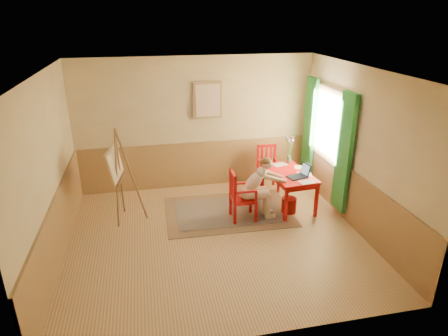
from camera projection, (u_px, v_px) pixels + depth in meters
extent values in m
cube|color=tan|center=(216.00, 238.00, 6.72)|extent=(5.00, 4.50, 0.02)
cube|color=white|center=(215.00, 71.00, 5.66)|extent=(5.00, 4.50, 0.02)
cube|color=tan|center=(196.00, 124.00, 8.24)|extent=(5.00, 0.02, 2.80)
cube|color=tan|center=(255.00, 236.00, 4.14)|extent=(5.00, 0.02, 2.80)
cube|color=tan|center=(47.00, 174.00, 5.71)|extent=(0.02, 4.50, 2.80)
cube|color=tan|center=(360.00, 151.00, 6.67)|extent=(0.02, 4.50, 2.80)
cube|color=#9F7646|center=(197.00, 164.00, 8.55)|extent=(5.00, 0.04, 1.00)
cube|color=#9F7646|center=(59.00, 227.00, 6.06)|extent=(0.04, 4.50, 1.00)
cube|color=#9F7646|center=(352.00, 198.00, 7.00)|extent=(0.04, 4.50, 1.00)
cube|color=white|center=(330.00, 125.00, 7.60)|extent=(0.02, 1.00, 1.30)
cube|color=#A07E53|center=(329.00, 125.00, 7.60)|extent=(0.03, 1.12, 1.42)
cube|color=green|center=(344.00, 153.00, 6.99)|extent=(0.08, 0.45, 2.20)
cube|color=green|center=(309.00, 129.00, 8.41)|extent=(0.08, 0.45, 2.20)
cube|color=#A07E53|center=(208.00, 100.00, 8.05)|extent=(0.60, 0.04, 0.76)
cube|color=beige|center=(208.00, 101.00, 8.03)|extent=(0.50, 0.02, 0.66)
cube|color=#8C7251|center=(228.00, 212.00, 7.56)|extent=(2.44, 1.66, 0.01)
cube|color=black|center=(228.00, 211.00, 7.56)|extent=(2.03, 1.25, 0.01)
cube|color=red|center=(289.00, 174.00, 7.53)|extent=(0.84, 1.27, 0.04)
cube|color=red|center=(289.00, 177.00, 7.56)|extent=(0.73, 1.16, 0.10)
cube|color=red|center=(286.00, 205.00, 7.09)|extent=(0.06, 0.06, 0.68)
cube|color=red|center=(316.00, 200.00, 7.27)|extent=(0.06, 0.06, 0.68)
cube|color=red|center=(262.00, 182.00, 8.07)|extent=(0.06, 0.06, 0.68)
cube|color=red|center=(290.00, 178.00, 8.24)|extent=(0.06, 0.06, 0.68)
cube|color=red|center=(243.00, 199.00, 7.16)|extent=(0.44, 0.42, 0.04)
cube|color=red|center=(235.00, 215.00, 7.04)|extent=(0.05, 0.05, 0.39)
cube|color=red|center=(256.00, 213.00, 7.11)|extent=(0.05, 0.05, 0.39)
cube|color=red|center=(230.00, 206.00, 7.38)|extent=(0.05, 0.05, 0.39)
cube|color=red|center=(251.00, 204.00, 7.45)|extent=(0.05, 0.05, 0.39)
cube|color=red|center=(235.00, 190.00, 6.85)|extent=(0.05, 0.05, 0.53)
cube|color=red|center=(231.00, 182.00, 7.19)|extent=(0.05, 0.05, 0.53)
cube|color=red|center=(233.00, 174.00, 6.93)|extent=(0.05, 0.42, 0.06)
cube|color=red|center=(234.00, 189.00, 6.94)|extent=(0.03, 0.04, 0.43)
cube|color=red|center=(233.00, 187.00, 7.02)|extent=(0.03, 0.04, 0.43)
cube|color=red|center=(232.00, 184.00, 7.11)|extent=(0.03, 0.04, 0.43)
cube|color=red|center=(246.00, 192.00, 6.91)|extent=(0.39, 0.04, 0.03)
cube|color=red|center=(256.00, 196.00, 6.98)|extent=(0.04, 0.04, 0.21)
cube|color=red|center=(241.00, 183.00, 7.24)|extent=(0.39, 0.04, 0.03)
cube|color=red|center=(251.00, 188.00, 7.32)|extent=(0.04, 0.04, 0.21)
cube|color=red|center=(268.00, 172.00, 8.38)|extent=(0.45, 0.46, 0.04)
cube|color=red|center=(257.00, 178.00, 8.62)|extent=(0.05, 0.05, 0.39)
cube|color=red|center=(261.00, 185.00, 8.26)|extent=(0.05, 0.05, 0.39)
cube|color=red|center=(274.00, 177.00, 8.67)|extent=(0.05, 0.05, 0.39)
cube|color=red|center=(278.00, 184.00, 8.31)|extent=(0.05, 0.05, 0.39)
cube|color=red|center=(258.00, 157.00, 8.43)|extent=(0.05, 0.05, 0.53)
cube|color=red|center=(275.00, 156.00, 8.48)|extent=(0.05, 0.05, 0.53)
cube|color=red|center=(267.00, 146.00, 8.37)|extent=(0.42, 0.07, 0.06)
cube|color=red|center=(262.00, 157.00, 8.45)|extent=(0.04, 0.03, 0.43)
cube|color=red|center=(266.00, 157.00, 8.46)|extent=(0.04, 0.03, 0.43)
cube|color=red|center=(271.00, 156.00, 8.47)|extent=(0.04, 0.03, 0.43)
cube|color=red|center=(260.00, 162.00, 8.27)|extent=(0.06, 0.39, 0.03)
cube|color=red|center=(262.00, 170.00, 8.14)|extent=(0.04, 0.04, 0.21)
cube|color=red|center=(277.00, 161.00, 8.32)|extent=(0.06, 0.39, 0.03)
cube|color=red|center=(279.00, 169.00, 8.19)|extent=(0.04, 0.04, 0.21)
ellipsoid|color=#D6AF95|center=(246.00, 193.00, 7.13)|extent=(0.27, 0.34, 0.21)
cylinder|color=#D6AF95|center=(258.00, 195.00, 7.10)|extent=(0.42, 0.15, 0.15)
cylinder|color=#D6AF95|center=(255.00, 191.00, 7.25)|extent=(0.42, 0.15, 0.15)
cylinder|color=#D6AF95|center=(268.00, 206.00, 7.23)|extent=(0.11, 0.11, 0.48)
cylinder|color=#D6AF95|center=(265.00, 202.00, 7.38)|extent=(0.11, 0.11, 0.48)
cube|color=#D6AF95|center=(270.00, 216.00, 7.32)|extent=(0.20, 0.09, 0.07)
cube|color=#D6AF95|center=(267.00, 212.00, 7.48)|extent=(0.20, 0.09, 0.07)
ellipsoid|color=#D6AF95|center=(254.00, 182.00, 7.08)|extent=(0.46, 0.28, 0.50)
ellipsoid|color=#D6AF95|center=(262.00, 172.00, 7.04)|extent=(0.19, 0.28, 0.17)
sphere|color=#D6AF95|center=(267.00, 164.00, 7.00)|extent=(0.19, 0.19, 0.19)
ellipsoid|color=brown|center=(266.00, 161.00, 6.97)|extent=(0.18, 0.19, 0.14)
sphere|color=brown|center=(262.00, 162.00, 6.96)|extent=(0.10, 0.10, 0.10)
cylinder|color=#D6AF95|center=(269.00, 177.00, 6.95)|extent=(0.22, 0.11, 0.14)
cylinder|color=#D6AF95|center=(279.00, 180.00, 7.03)|extent=(0.29, 0.13, 0.16)
sphere|color=#D6AF95|center=(273.00, 179.00, 6.97)|extent=(0.08, 0.08, 0.08)
sphere|color=#D6AF95|center=(285.00, 181.00, 7.10)|extent=(0.07, 0.07, 0.07)
cylinder|color=#D6AF95|center=(264.00, 171.00, 7.20)|extent=(0.21, 0.10, 0.14)
cylinder|color=#D6AF95|center=(275.00, 175.00, 7.25)|extent=(0.29, 0.13, 0.16)
sphere|color=#D6AF95|center=(268.00, 172.00, 7.24)|extent=(0.08, 0.08, 0.08)
sphere|color=#D6AF95|center=(282.00, 177.00, 7.26)|extent=(0.07, 0.07, 0.07)
cube|color=#1E2338|center=(297.00, 177.00, 7.31)|extent=(0.39, 0.32, 0.02)
cube|color=#2D3342|center=(297.00, 177.00, 7.31)|extent=(0.33, 0.26, 0.00)
cube|color=#1E2338|center=(306.00, 169.00, 7.35)|extent=(0.13, 0.25, 0.23)
cube|color=#99BFF2|center=(305.00, 169.00, 7.34)|extent=(0.10, 0.21, 0.18)
cube|color=white|center=(307.00, 182.00, 7.12)|extent=(0.30, 0.23, 0.00)
cube|color=white|center=(302.00, 167.00, 7.77)|extent=(0.32, 0.26, 0.00)
cube|color=white|center=(280.00, 164.00, 7.92)|extent=(0.32, 0.26, 0.00)
cube|color=white|center=(304.00, 174.00, 7.45)|extent=(0.33, 0.29, 0.00)
cylinder|color=#3F724C|center=(289.00, 159.00, 8.00)|extent=(0.10, 0.10, 0.14)
cylinder|color=#3F7233|center=(288.00, 147.00, 7.96)|extent=(0.04, 0.12, 0.38)
sphere|color=#728CD8|center=(287.00, 137.00, 7.93)|extent=(0.07, 0.07, 0.06)
cylinder|color=#3F7233|center=(289.00, 148.00, 7.87)|extent=(0.07, 0.08, 0.40)
sphere|color=pink|center=(289.00, 139.00, 7.76)|extent=(0.05, 0.05, 0.04)
cylinder|color=#3F7233|center=(290.00, 150.00, 7.94)|extent=(0.03, 0.04, 0.30)
sphere|color=pink|center=(290.00, 143.00, 7.90)|extent=(0.05, 0.05, 0.05)
cylinder|color=#3F7233|center=(289.00, 149.00, 7.86)|extent=(0.08, 0.11, 0.37)
sphere|color=#728CD8|center=(289.00, 141.00, 7.74)|extent=(0.06, 0.06, 0.05)
cylinder|color=#3F7233|center=(291.00, 149.00, 7.95)|extent=(0.09, 0.07, 0.33)
sphere|color=pink|center=(293.00, 140.00, 7.92)|extent=(0.06, 0.06, 0.05)
cylinder|color=#3F7233|center=(290.00, 149.00, 7.93)|extent=(0.06, 0.04, 0.34)
sphere|color=pink|center=(292.00, 141.00, 7.89)|extent=(0.05, 0.05, 0.04)
cylinder|color=#3F7233|center=(291.00, 147.00, 7.95)|extent=(0.09, 0.08, 0.38)
sphere|color=#728CD8|center=(293.00, 138.00, 7.92)|extent=(0.05, 0.05, 0.05)
cylinder|color=#9F1510|center=(289.00, 205.00, 7.50)|extent=(0.33, 0.33, 0.30)
cylinder|color=brown|center=(117.00, 179.00, 6.86)|extent=(0.14, 0.32, 1.76)
cylinder|color=brown|center=(120.00, 172.00, 7.13)|extent=(0.04, 0.32, 1.76)
cylinder|color=brown|center=(132.00, 175.00, 7.01)|extent=(0.46, 0.11, 1.76)
cylinder|color=brown|center=(117.00, 179.00, 7.02)|extent=(0.11, 0.49, 0.03)
cube|color=brown|center=(121.00, 179.00, 7.02)|extent=(0.14, 0.53, 0.03)
cube|color=#A07E53|center=(114.00, 163.00, 6.90)|extent=(0.26, 0.79, 0.59)
cube|color=beige|center=(115.00, 163.00, 6.91)|extent=(0.21, 0.71, 0.51)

